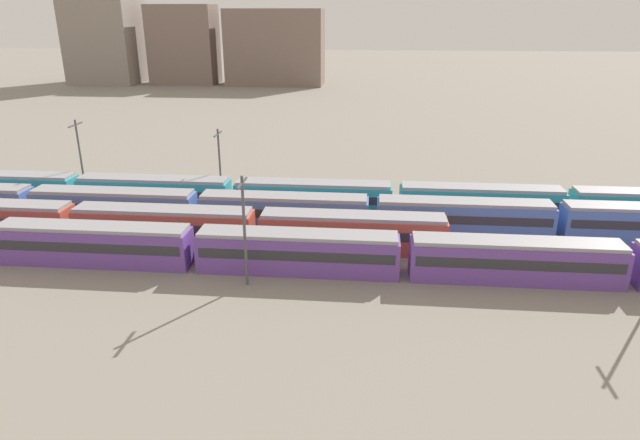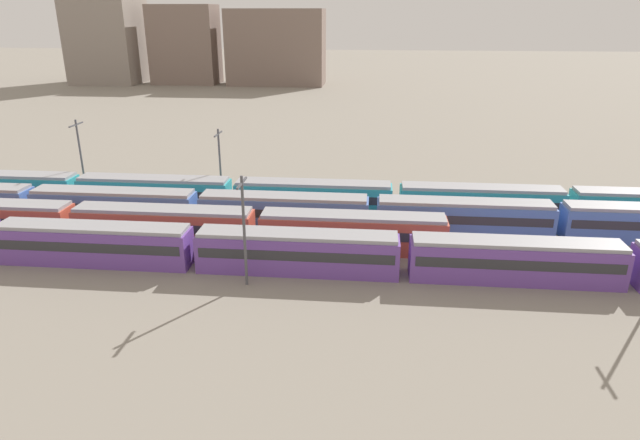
# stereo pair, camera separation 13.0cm
# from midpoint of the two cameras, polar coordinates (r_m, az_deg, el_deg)

# --- Properties ---
(ground_plane) EXTENTS (600.00, 600.00, 0.00)m
(ground_plane) POSITION_cam_midpoint_polar(r_m,az_deg,el_deg) (67.84, -27.70, -0.72)
(ground_plane) COLOR gray
(train_track_0) EXTENTS (112.50, 3.06, 3.75)m
(train_track_0) POSITION_cam_midpoint_polar(r_m,az_deg,el_deg) (49.25, 8.60, -3.65)
(train_track_0) COLOR #6B429E
(train_track_0) RESTS_ON ground_plane
(train_track_1) EXTENTS (55.80, 3.06, 3.75)m
(train_track_1) POSITION_cam_midpoint_polar(r_m,az_deg,el_deg) (57.72, -15.78, -0.52)
(train_track_1) COLOR #BC4C38
(train_track_1) RESTS_ON ground_plane
(train_track_2) EXTENTS (93.60, 3.06, 3.75)m
(train_track_2) POSITION_cam_midpoint_polar(r_m,az_deg,el_deg) (59.52, -3.78, 0.89)
(train_track_2) COLOR #4C70BC
(train_track_2) RESTS_ON ground_plane
(train_track_3) EXTENTS (93.60, 3.06, 3.75)m
(train_track_3) POSITION_cam_midpoint_polar(r_m,az_deg,el_deg) (64.06, -0.78, 2.38)
(train_track_3) COLOR teal
(train_track_3) RESTS_ON ground_plane
(catenary_pole_0) EXTENTS (0.24, 3.20, 9.68)m
(catenary_pole_0) POSITION_cam_midpoint_polar(r_m,az_deg,el_deg) (46.16, -7.86, -0.62)
(catenary_pole_0) COLOR #4C4C51
(catenary_pole_0) RESTS_ON ground_plane
(catenary_pole_1) EXTENTS (0.24, 3.20, 9.83)m
(catenary_pole_1) POSITION_cam_midpoint_polar(r_m,az_deg,el_deg) (74.39, -23.44, 6.11)
(catenary_pole_1) COLOR #4C4C51
(catenary_pole_1) RESTS_ON ground_plane
(catenary_pole_3) EXTENTS (0.24, 3.20, 9.02)m
(catenary_pole_3) POSITION_cam_midpoint_polar(r_m,az_deg,el_deg) (68.09, -10.32, 5.90)
(catenary_pole_3) COLOR #4C4C51
(catenary_pole_3) RESTS_ON ground_plane
(distant_building_0) EXTENTS (20.94, 19.12, 40.97)m
(distant_building_0) POSITION_cam_midpoint_polar(r_m,az_deg,el_deg) (199.44, -21.38, 18.89)
(distant_building_0) COLOR gray
(distant_building_0) RESTS_ON ground_plane
(distant_building_1) EXTENTS (20.50, 12.23, 24.05)m
(distant_building_1) POSITION_cam_midpoint_polar(r_m,az_deg,el_deg) (190.06, -13.82, 17.07)
(distant_building_1) COLOR #7A665B
(distant_building_1) RESTS_ON ground_plane
(distant_building_2) EXTENTS (29.95, 14.34, 22.81)m
(distant_building_2) POSITION_cam_midpoint_polar(r_m,az_deg,el_deg) (182.83, -4.62, 17.25)
(distant_building_2) COLOR #7A665B
(distant_building_2) RESTS_ON ground_plane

